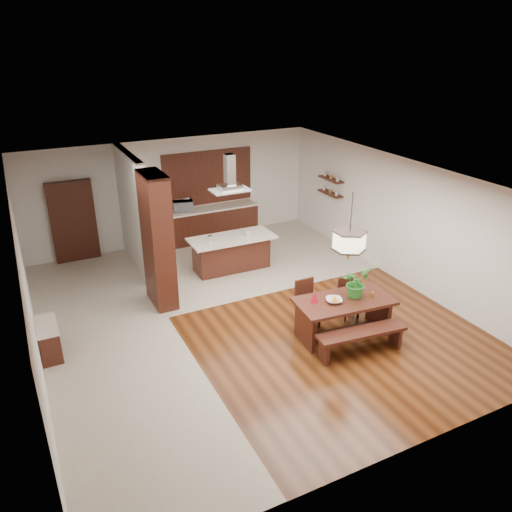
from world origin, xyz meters
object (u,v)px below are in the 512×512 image
pendant_lantern (350,227)px  range_hood (230,173)px  island_cup (248,233)px  dining_bench (361,342)px  kitchen_island (231,253)px  foliage_plant (356,282)px  microwave (183,206)px  fruit_bowl (334,300)px  hallway_console (49,340)px  dining_table (344,309)px  dining_chair_right (349,298)px  dining_chair_left (308,304)px

pendant_lantern → range_hood: bearing=100.9°
range_hood → island_cup: 1.60m
dining_bench → pendant_lantern: pendant_lantern is taller
kitchen_island → range_hood: size_ratio=2.35×
foliage_plant → microwave: bearing=104.1°
dining_bench → kitchen_island: size_ratio=0.81×
microwave → dining_bench: bearing=-69.2°
pendant_lantern → fruit_bowl: 1.45m
hallway_console → fruit_bowl: fruit_bowl is taller
fruit_bowl → kitchen_island: size_ratio=0.14×
foliage_plant → island_cup: size_ratio=4.36×
hallway_console → dining_table: (5.18, -1.83, 0.26)m
dining_chair_right → dining_chair_left: bearing=-179.7°
fruit_bowl → range_hood: 4.09m
island_cup → microwave: microwave is taller
dining_table → pendant_lantern: 1.67m
dining_chair_left → microwave: size_ratio=1.77×
hallway_console → dining_chair_right: 5.85m
dining_chair_right → fruit_bowl: bearing=-140.0°
dining_table → dining_chair_right: dining_chair_right is taller
hallway_console → fruit_bowl: size_ratio=2.92×
dining_table → dining_chair_right: bearing=45.2°
kitchen_island → dining_bench: bearing=-80.8°
pendant_lantern → range_hood: (-0.71, 3.72, 0.22)m
range_hood → island_cup: (0.42, -0.06, -1.54)m
dining_chair_left → dining_chair_right: size_ratio=1.14×
dining_chair_left → kitchen_island: 3.12m
dining_chair_right → fruit_bowl: 0.99m
dining_table → island_cup: 3.68m
hallway_console → microwave: 5.72m
dining_table → dining_chair_right: size_ratio=2.32×
dining_bench → microwave: 6.69m
dining_chair_left → range_hood: 3.70m
dining_chair_left → island_cup: (0.12, 3.04, 0.45)m
pendant_lantern → dining_chair_right: bearing=45.2°
pendant_lantern → range_hood: 3.79m
range_hood → pendant_lantern: bearing=-79.1°
fruit_bowl → kitchen_island: 3.75m
dining_chair_left → hallway_console: bearing=166.8°
dining_chair_left → range_hood: size_ratio=1.06×
pendant_lantern → fruit_bowl: size_ratio=4.35×
dining_table → kitchen_island: bearing=100.9°
microwave → range_hood: bearing=-66.2°
dining_chair_left → fruit_bowl: bearing=-72.6°
dining_chair_right → foliage_plant: (-0.26, -0.50, 0.66)m
dining_table → dining_chair_left: (-0.41, 0.61, -0.09)m
dining_chair_right → range_hood: bearing=116.9°
dining_bench → dining_chair_left: 1.35m
dining_chair_left → island_cup: island_cup is taller
island_cup → dining_chair_left: bearing=-92.2°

